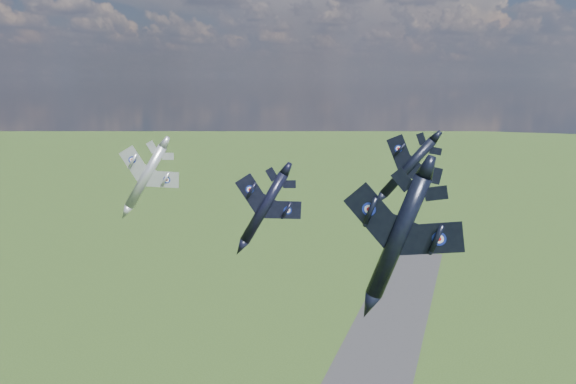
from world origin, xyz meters
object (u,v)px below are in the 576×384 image
(jet_lead_navy, at_px, (264,208))
(jet_high_navy, at_px, (408,168))
(jet_right_navy, at_px, (398,237))
(jet_left_silver, at_px, (146,177))

(jet_lead_navy, relative_size, jet_high_navy, 1.15)
(jet_lead_navy, distance_m, jet_right_navy, 41.87)
(jet_right_navy, distance_m, jet_high_navy, 38.16)
(jet_lead_navy, height_order, jet_right_navy, jet_right_navy)
(jet_right_navy, height_order, jet_left_silver, jet_right_navy)
(jet_high_navy, height_order, jet_left_silver, jet_high_navy)
(jet_lead_navy, distance_m, jet_high_navy, 21.31)
(jet_right_navy, distance_m, jet_left_silver, 52.11)
(jet_right_navy, relative_size, jet_left_silver, 0.94)
(jet_right_navy, bearing_deg, jet_lead_navy, 124.29)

